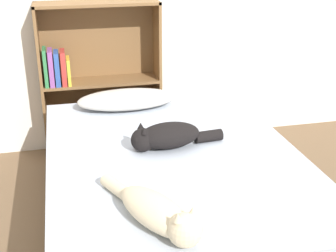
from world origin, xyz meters
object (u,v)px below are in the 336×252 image
Objects in this scene: pillow at (127,99)px; bookshelf at (96,78)px; cat_dark at (166,136)px; bed at (174,196)px; cat_light at (159,213)px.

pillow is 0.57× the size of bookshelf.
pillow is 0.67m from cat_dark.
bed is 0.82m from pillow.
bookshelf is (-0.16, 0.47, 0.02)m from pillow.
pillow is at bearing 100.49° from bed.
cat_light is at bearing -109.14° from bed.
cat_light is at bearing -93.17° from pillow.
bed is 0.72m from cat_light.
bookshelf is (-0.30, 1.21, 0.33)m from bed.
pillow is at bearing 151.69° from cat_light.
cat_light reaches higher than bed.
bed is 1.63× the size of bookshelf.
pillow is 1.10× the size of cat_light.
bookshelf reaches higher than cat_dark.
cat_light is (-0.07, -1.35, 0.00)m from pillow.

